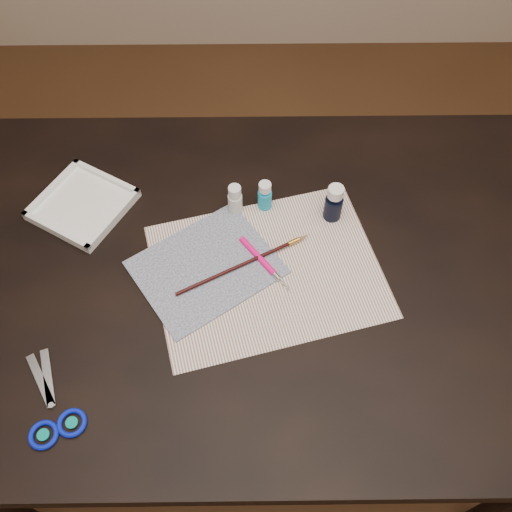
{
  "coord_description": "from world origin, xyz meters",
  "views": [
    {
      "loc": [
        -0.01,
        -0.62,
        1.76
      ],
      "look_at": [
        0.0,
        0.0,
        0.8
      ],
      "focal_mm": 40.0,
      "sensor_mm": 36.0,
      "label": 1
    }
  ],
  "objects_px": {
    "paint_bottle_white": "(235,199)",
    "canvas": "(206,267)",
    "paper": "(267,271)",
    "palette_tray": "(83,204)",
    "paint_bottle_cyan": "(265,196)",
    "paint_bottle_navy": "(334,203)",
    "scissors": "(45,398)"
  },
  "relations": [
    {
      "from": "paint_bottle_cyan",
      "to": "paint_bottle_navy",
      "type": "distance_m",
      "value": 0.15
    },
    {
      "from": "canvas",
      "to": "paint_bottle_navy",
      "type": "relative_size",
      "value": 2.9
    },
    {
      "from": "scissors",
      "to": "paint_bottle_cyan",
      "type": "bearing_deg",
      "value": -74.03
    },
    {
      "from": "paper",
      "to": "palette_tray",
      "type": "distance_m",
      "value": 0.44
    },
    {
      "from": "paint_bottle_cyan",
      "to": "scissors",
      "type": "bearing_deg",
      "value": -132.79
    },
    {
      "from": "paint_bottle_cyan",
      "to": "canvas",
      "type": "bearing_deg",
      "value": -127.53
    },
    {
      "from": "palette_tray",
      "to": "paint_bottle_white",
      "type": "bearing_deg",
      "value": -1.97
    },
    {
      "from": "paper",
      "to": "palette_tray",
      "type": "relative_size",
      "value": 2.5
    },
    {
      "from": "paint_bottle_white",
      "to": "canvas",
      "type": "bearing_deg",
      "value": -111.44
    },
    {
      "from": "paint_bottle_navy",
      "to": "paint_bottle_white",
      "type": "bearing_deg",
      "value": 174.75
    },
    {
      "from": "paper",
      "to": "paint_bottle_cyan",
      "type": "height_order",
      "value": "paint_bottle_cyan"
    },
    {
      "from": "paint_bottle_cyan",
      "to": "palette_tray",
      "type": "bearing_deg",
      "value": 179.78
    },
    {
      "from": "paint_bottle_cyan",
      "to": "scissors",
      "type": "height_order",
      "value": "paint_bottle_cyan"
    },
    {
      "from": "palette_tray",
      "to": "paper",
      "type": "bearing_deg",
      "value": -22.85
    },
    {
      "from": "canvas",
      "to": "palette_tray",
      "type": "bearing_deg",
      "value": 149.69
    },
    {
      "from": "scissors",
      "to": "palette_tray",
      "type": "xyz_separation_m",
      "value": [
        0.0,
        0.44,
        0.01
      ]
    },
    {
      "from": "canvas",
      "to": "palette_tray",
      "type": "distance_m",
      "value": 0.32
    },
    {
      "from": "paint_bottle_white",
      "to": "palette_tray",
      "type": "bearing_deg",
      "value": 178.03
    },
    {
      "from": "paint_bottle_cyan",
      "to": "paper",
      "type": "bearing_deg",
      "value": -89.25
    },
    {
      "from": "paint_bottle_navy",
      "to": "palette_tray",
      "type": "bearing_deg",
      "value": 176.76
    },
    {
      "from": "scissors",
      "to": "palette_tray",
      "type": "bearing_deg",
      "value": -31.47
    },
    {
      "from": "paper",
      "to": "paint_bottle_navy",
      "type": "relative_size",
      "value": 4.84
    },
    {
      "from": "canvas",
      "to": "paint_bottle_navy",
      "type": "height_order",
      "value": "paint_bottle_navy"
    },
    {
      "from": "paint_bottle_navy",
      "to": "paint_bottle_cyan",
      "type": "bearing_deg",
      "value": 168.61
    },
    {
      "from": "paper",
      "to": "canvas",
      "type": "xyz_separation_m",
      "value": [
        -0.13,
        0.01,
        0.0
      ]
    },
    {
      "from": "paint_bottle_white",
      "to": "palette_tray",
      "type": "xyz_separation_m",
      "value": [
        -0.34,
        0.01,
        -0.03
      ]
    },
    {
      "from": "paper",
      "to": "canvas",
      "type": "relative_size",
      "value": 1.67
    },
    {
      "from": "paper",
      "to": "canvas",
      "type": "distance_m",
      "value": 0.13
    },
    {
      "from": "canvas",
      "to": "paint_bottle_white",
      "type": "xyz_separation_m",
      "value": [
        0.06,
        0.15,
        0.03
      ]
    },
    {
      "from": "paint_bottle_navy",
      "to": "scissors",
      "type": "xyz_separation_m",
      "value": [
        -0.55,
        -0.41,
        -0.04
      ]
    },
    {
      "from": "paint_bottle_white",
      "to": "palette_tray",
      "type": "relative_size",
      "value": 0.42
    },
    {
      "from": "paper",
      "to": "paint_bottle_white",
      "type": "relative_size",
      "value": 5.96
    }
  ]
}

